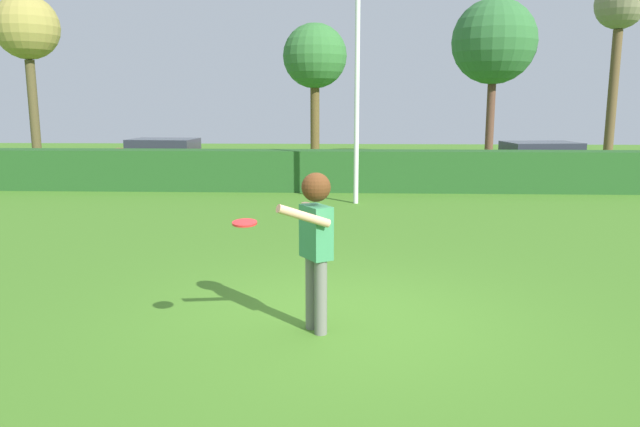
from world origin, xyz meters
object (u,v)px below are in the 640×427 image
(oak_tree, at_px, (315,58))
(maple_tree, at_px, (27,31))
(frisbee, at_px, (245,223))
(birch_tree, at_px, (494,42))
(lamppost, at_px, (357,57))
(bare_elm_tree, at_px, (620,13))
(parked_car_red, at_px, (164,155))
(person, at_px, (315,233))
(parked_car_black, at_px, (540,160))

(oak_tree, distance_m, maple_tree, 10.54)
(frisbee, relative_size, birch_tree, 0.04)
(lamppost, distance_m, maple_tree, 13.00)
(bare_elm_tree, height_order, maple_tree, bare_elm_tree)
(maple_tree, relative_size, birch_tree, 0.93)
(bare_elm_tree, bearing_deg, oak_tree, 172.70)
(oak_tree, height_order, birch_tree, birch_tree)
(parked_car_red, bearing_deg, frisbee, -70.53)
(person, relative_size, lamppost, 0.27)
(parked_car_black, bearing_deg, birch_tree, 92.35)
(parked_car_black, bearing_deg, frisbee, -117.51)
(person, relative_size, frisbee, 7.10)
(lamppost, height_order, maple_tree, lamppost)
(person, xyz_separation_m, parked_car_red, (-5.99, 14.48, -0.43))
(person, bearing_deg, birch_tree, 72.00)
(bare_elm_tree, height_order, oak_tree, bare_elm_tree)
(person, height_order, frisbee, person)
(parked_car_black, height_order, maple_tree, maple_tree)
(parked_car_red, xyz_separation_m, parked_car_black, (12.53, -1.18, 0.00))
(lamppost, relative_size, parked_car_red, 1.51)
(lamppost, relative_size, maple_tree, 1.06)
(person, height_order, birch_tree, birch_tree)
(frisbee, height_order, parked_car_red, frisbee)
(oak_tree, bearing_deg, person, -87.09)
(bare_elm_tree, distance_m, birch_tree, 4.60)
(frisbee, xyz_separation_m, bare_elm_tree, (11.04, 17.96, 4.39))
(frisbee, height_order, oak_tree, oak_tree)
(person, bearing_deg, parked_car_red, 112.47)
(parked_car_black, bearing_deg, person, -116.18)
(bare_elm_tree, relative_size, maple_tree, 1.13)
(frisbee, distance_m, parked_car_black, 15.63)
(person, xyz_separation_m, bare_elm_tree, (10.37, 17.41, 4.61))
(maple_tree, xyz_separation_m, birch_tree, (17.02, 4.40, -0.05))
(frisbee, distance_m, parked_car_red, 15.96)
(lamppost, bearing_deg, parked_car_black, 37.67)
(lamppost, relative_size, oak_tree, 1.16)
(person, relative_size, maple_tree, 0.29)
(frisbee, bearing_deg, person, 39.42)
(frisbee, distance_m, birch_tree, 21.40)
(person, relative_size, parked_car_black, 0.40)
(frisbee, height_order, birch_tree, birch_tree)
(oak_tree, bearing_deg, bare_elm_tree, -7.30)
(parked_car_red, bearing_deg, birch_tree, 21.68)
(person, distance_m, frisbee, 0.90)
(bare_elm_tree, bearing_deg, frisbee, -121.58)
(parked_car_black, bearing_deg, lamppost, -142.33)
(lamppost, height_order, bare_elm_tree, bare_elm_tree)
(parked_car_black, distance_m, maple_tree, 17.86)
(oak_tree, bearing_deg, lamppost, -81.38)
(bare_elm_tree, height_order, birch_tree, bare_elm_tree)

